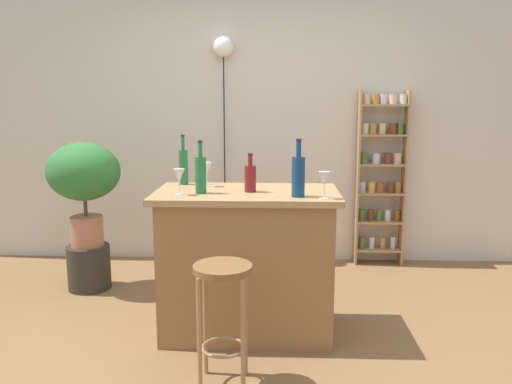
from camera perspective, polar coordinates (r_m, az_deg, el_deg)
name	(u,v)px	position (r m, az deg, el deg)	size (l,w,h in m)	color
ground	(245,351)	(3.38, -1.27, -17.03)	(12.00, 12.00, 0.00)	brown
back_wall	(256,114)	(4.95, 0.05, 8.54)	(6.40, 0.10, 2.80)	beige
kitchen_counter	(247,262)	(3.47, -0.99, -7.65)	(1.18, 0.66, 0.96)	olive
bar_stool	(223,298)	(2.83, -3.64, -11.49)	(0.31, 0.31, 0.68)	#997047
spice_shelf	(381,173)	(4.94, 13.51, 1.98)	(0.44, 0.16, 1.62)	#A87F51
plant_stool	(89,267)	(4.53, -17.82, -7.82)	(0.34, 0.34, 0.36)	#2D2823
potted_plant	(84,178)	(4.36, -18.35, 1.48)	(0.58, 0.52, 0.84)	#A86B4C
bottle_spirits_clear	(250,178)	(3.31, -0.64, 1.60)	(0.07, 0.07, 0.25)	maroon
bottle_soda_blue	(201,174)	(3.28, -6.09, 2.03)	(0.07, 0.07, 0.33)	#236638
bottle_sauce_amber	(183,166)	(3.63, -7.96, 2.87)	(0.06, 0.06, 0.34)	#236638
bottle_olive_oil	(298,175)	(3.15, 4.65, 1.86)	(0.08, 0.08, 0.35)	navy
wine_glass_left	(179,176)	(3.24, -8.42, 1.71)	(0.07, 0.07, 0.16)	silver
wine_glass_center	(324,179)	(3.10, 7.49, 1.38)	(0.07, 0.07, 0.16)	silver
wine_glass_right	(207,169)	(3.53, -5.43, 2.50)	(0.07, 0.07, 0.16)	silver
pendant_globe_light	(223,52)	(4.88, -3.59, 15.06)	(0.18, 0.18, 2.09)	black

